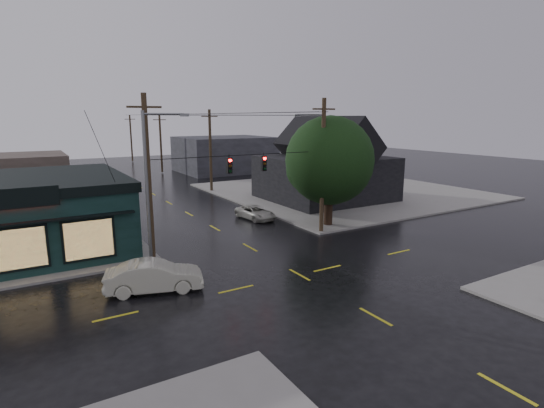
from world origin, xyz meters
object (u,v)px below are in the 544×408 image
utility_pole_ne (321,233)px  suv_silver (255,213)px  corner_tree (330,161)px  sedan_cream (154,276)px  utility_pole_nw (153,262)px

utility_pole_ne → suv_silver: size_ratio=2.41×
utility_pole_ne → suv_silver: utility_pole_ne is taller
utility_pole_ne → suv_silver: bearing=108.6°
corner_tree → utility_pole_ne: (-1.74, -1.36, -5.37)m
utility_pole_ne → sedan_cream: utility_pole_ne is taller
utility_pole_nw → sedan_cream: bearing=-104.5°
corner_tree → suv_silver: corner_tree is taller
utility_pole_nw → suv_silver: size_ratio=2.41×
utility_pole_ne → sedan_cream: size_ratio=2.09×
utility_pole_ne → corner_tree: bearing=38.1°
corner_tree → sedan_cream: corner_tree is taller
corner_tree → sedan_cream: size_ratio=1.81×
corner_tree → utility_pole_nw: 15.75m
utility_pole_nw → utility_pole_ne: bearing=0.0°
sedan_cream → corner_tree: bearing=-52.7°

